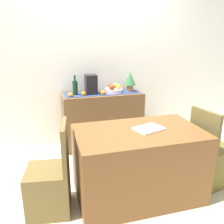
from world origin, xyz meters
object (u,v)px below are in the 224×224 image
open_book (149,129)px  chair_by_corner (211,161)px  wine_bottle (75,88)px  potted_plant (130,80)px  coffee_maker (91,85)px  sideboard_console (103,120)px  fruit_bowl (114,90)px  chair_near_window (50,186)px  dining_table (138,164)px

open_book → chair_by_corner: chair_by_corner is taller
wine_bottle → potted_plant: (0.83, 0.00, 0.07)m
wine_bottle → coffee_maker: bearing=0.0°
sideboard_console → fruit_bowl: size_ratio=4.48×
potted_plant → chair_near_window: 1.97m
dining_table → chair_near_window: (-0.90, -0.00, -0.10)m
fruit_bowl → wine_bottle: (-0.57, 0.00, 0.07)m
potted_plant → dining_table: (-0.37, -1.31, -0.64)m
potted_plant → chair_by_corner: bearing=-67.9°
fruit_bowl → wine_bottle: wine_bottle is taller
open_book → coffee_maker: bearing=86.6°
coffee_maker → dining_table: coffee_maker is taller
sideboard_console → fruit_bowl: 0.48m
wine_bottle → open_book: (0.56, -1.31, -0.19)m
potted_plant → chair_by_corner: 1.60m
wine_bottle → dining_table: size_ratio=0.22×
potted_plant → chair_near_window: (-1.27, -1.31, -0.74)m
sideboard_console → potted_plant: (0.43, 0.00, 0.59)m
wine_bottle → coffee_maker: (0.23, 0.00, 0.03)m
fruit_bowl → open_book: fruit_bowl is taller
open_book → chair_near_window: chair_near_window is taller
open_book → dining_table: bearing=164.2°
dining_table → chair_near_window: size_ratio=1.42×
coffee_maker → open_book: coffee_maker is taller
wine_bottle → chair_near_window: bearing=-108.8°
wine_bottle → potted_plant: bearing=0.0°
wine_bottle → chair_near_window: size_ratio=0.32×
wine_bottle → chair_by_corner: size_ratio=0.32×
dining_table → chair_near_window: 0.91m
dining_table → coffee_maker: bearing=99.9°
coffee_maker → dining_table: bearing=-80.1°
open_book → chair_near_window: (-1.01, -0.01, -0.48)m
fruit_bowl → dining_table: bearing=-94.8°
chair_near_window → chair_by_corner: size_ratio=1.00×
open_book → chair_by_corner: (0.80, -0.01, -0.48)m
sideboard_console → dining_table: bearing=-87.5°
potted_plant → wine_bottle: bearing=-180.0°
chair_by_corner → chair_near_window: bearing=180.0°
fruit_bowl → coffee_maker: size_ratio=0.93×
dining_table → open_book: size_ratio=4.57×
coffee_maker → chair_near_window: (-0.68, -1.31, -0.71)m
wine_bottle → sideboard_console: bearing=0.0°
coffee_maker → chair_by_corner: (1.13, -1.31, -0.71)m
sideboard_console → wine_bottle: (-0.40, 0.00, 0.53)m
dining_table → fruit_bowl: bearing=85.2°
wine_bottle → open_book: size_ratio=1.02×
chair_by_corner → open_book: bearing=179.5°
potted_plant → open_book: size_ratio=1.05×
wine_bottle → open_book: wine_bottle is taller
dining_table → open_book: 0.39m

